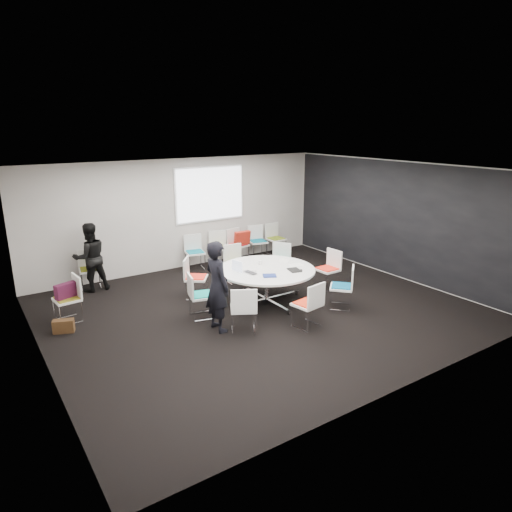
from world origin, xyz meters
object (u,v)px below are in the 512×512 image
chair_back_b (218,254)px  chair_back_d (258,247)px  chair_back_a (195,259)px  chair_ring_d (196,285)px  chair_back_e (276,245)px  cup (260,263)px  chair_ring_c (236,271)px  brown_bag (64,326)px  chair_ring_g (307,313)px  chair_ring_a (327,276)px  laptop (252,272)px  person_main (217,286)px  chair_spare_left (69,307)px  chair_ring_e (201,304)px  chair_person_back (91,277)px  conference_table (266,278)px  chair_ring_f (244,317)px  chair_ring_b (279,269)px  chair_ring_h (342,295)px  chair_back_c (238,251)px  maroon_bag (66,291)px  person_back (90,257)px

chair_back_b → chair_back_d: same height
chair_back_b → chair_back_a: bearing=25.2°
chair_ring_d → chair_back_b: bearing=176.7°
chair_back_e → cup: size_ratio=9.78×
chair_back_b → cup: bearing=103.0°
chair_ring_c → brown_bag: size_ratio=2.44×
chair_ring_g → chair_back_b: same height
chair_ring_a → laptop: 2.08m
chair_back_a → laptop: (-0.15, -2.91, 0.47)m
chair_ring_c → person_main: (-1.63, -2.05, 0.56)m
chair_ring_g → chair_spare_left: 4.51m
chair_ring_g → chair_back_d: size_ratio=1.00×
chair_spare_left → chair_ring_e: bearing=-124.7°
chair_ring_g → cup: size_ratio=9.78×
chair_back_b → chair_ring_a: bearing=133.5°
chair_ring_e → chair_back_b: bearing=159.1°
brown_bag → chair_person_back: bearing=63.8°
conference_table → chair_spare_left: chair_spare_left is taller
chair_back_a → chair_back_d: bearing=-167.4°
chair_spare_left → chair_ring_f: bearing=-136.8°
chair_ring_b → cup: bearing=88.2°
chair_ring_h → chair_back_a: size_ratio=1.00×
chair_back_b → chair_back_c: bearing=-160.3°
laptop → maroon_bag: bearing=60.3°
brown_bag → chair_ring_f: bearing=-33.1°
person_back → laptop: (2.47, -2.79, -0.03)m
chair_ring_g → chair_back_e: same height
chair_ring_f → chair_back_a: 3.93m
person_main → cup: person_main is taller
conference_table → chair_back_a: size_ratio=2.30×
laptop → maroon_bag: size_ratio=0.76×
cup → person_main: bearing=-149.1°
chair_back_b → brown_bag: size_ratio=2.44×
chair_ring_h → chair_back_e: (1.23, 3.97, 0.00)m
chair_ring_g → cup: 1.83m
conference_table → chair_person_back: chair_person_back is taller
laptop → chair_back_c: bearing=-34.3°
chair_ring_c → chair_ring_d: 1.31m
chair_ring_d → cup: size_ratio=9.78×
chair_ring_b → chair_back_e: bearing=-69.3°
conference_table → maroon_bag: (-3.70, 1.26, 0.10)m
cup → chair_back_e: bearing=48.2°
chair_ring_d → chair_back_e: same height
chair_ring_b → chair_ring_h: 2.10m
chair_ring_f → chair_back_a: same height
chair_back_b → cup: (-0.42, -2.59, 0.50)m
conference_table → person_main: person_main is taller
chair_back_a → chair_person_back: same height
chair_person_back → person_back: bearing=98.3°
chair_ring_e → chair_ring_h: size_ratio=1.00×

